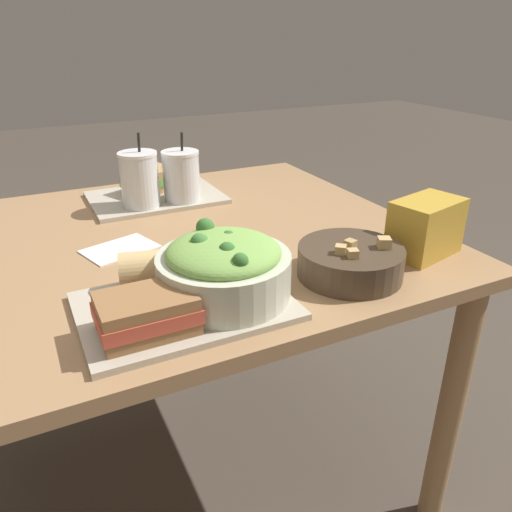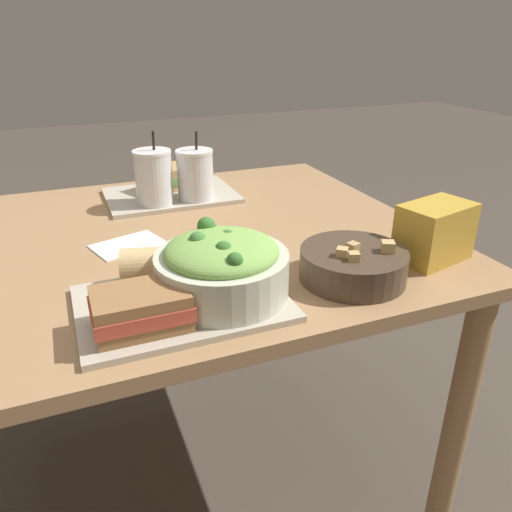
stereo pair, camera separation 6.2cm
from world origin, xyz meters
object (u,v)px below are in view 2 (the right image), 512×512
object	(u,v)px
drink_cup_dark	(154,179)
napkin_folded	(128,245)
sandwich_near	(141,309)
soup_bowl	(353,264)
drink_cup_red	(195,176)
chip_bag	(435,232)
baguette_near	(150,265)
salad_bowl	(222,266)
sandwich_far	(167,178)

from	to	relation	value
drink_cup_dark	napkin_folded	bearing A→B (deg)	-115.44
drink_cup_dark	napkin_folded	xyz separation A→B (m)	(-0.11, -0.24, -0.08)
sandwich_near	soup_bowl	bearing A→B (deg)	4.88
drink_cup_dark	drink_cup_red	bearing A→B (deg)	0.00
drink_cup_red	chip_bag	bearing A→B (deg)	-56.68
soup_bowl	sandwich_near	distance (m)	0.42
sandwich_near	drink_cup_red	distance (m)	0.66
baguette_near	chip_bag	size ratio (longest dim) A/B	0.67
drink_cup_red	napkin_folded	bearing A→B (deg)	-133.75
salad_bowl	sandwich_far	distance (m)	0.67
soup_bowl	napkin_folded	size ratio (longest dim) A/B	1.18
salad_bowl	napkin_folded	bearing A→B (deg)	111.25
sandwich_near	drink_cup_red	size ratio (longest dim) A/B	0.83
sandwich_near	drink_cup_dark	world-z (taller)	drink_cup_dark
sandwich_far	soup_bowl	bearing A→B (deg)	-97.64
soup_bowl	drink_cup_dark	bearing A→B (deg)	115.37
chip_bag	napkin_folded	bearing A→B (deg)	138.65
sandwich_far	napkin_folded	world-z (taller)	sandwich_far
baguette_near	sandwich_far	world-z (taller)	baguette_near
soup_bowl	baguette_near	size ratio (longest dim) A/B	1.82
drink_cup_dark	drink_cup_red	world-z (taller)	drink_cup_dark
soup_bowl	baguette_near	world-z (taller)	same
salad_bowl	drink_cup_dark	distance (m)	0.55
sandwich_far	drink_cup_red	world-z (taller)	drink_cup_red
soup_bowl	drink_cup_red	bearing A→B (deg)	105.24
salad_bowl	drink_cup_dark	size ratio (longest dim) A/B	1.22
salad_bowl	chip_bag	distance (m)	0.47
salad_bowl	sandwich_far	size ratio (longest dim) A/B	1.35
salad_bowl	drink_cup_red	world-z (taller)	drink_cup_red
drink_cup_red	napkin_folded	xyz separation A→B (m)	(-0.23, -0.24, -0.07)
napkin_folded	salad_bowl	bearing A→B (deg)	-68.75
baguette_near	soup_bowl	bearing A→B (deg)	-93.30
chip_bag	soup_bowl	bearing A→B (deg)	171.56
soup_bowl	chip_bag	distance (m)	0.21
chip_bag	drink_cup_red	bearing A→B (deg)	109.87
napkin_folded	sandwich_near	bearing A→B (deg)	-95.19
salad_bowl	sandwich_far	xyz separation A→B (m)	(0.05, 0.67, -0.02)
salad_bowl	napkin_folded	xyz separation A→B (m)	(-0.12, 0.31, -0.07)
sandwich_far	drink_cup_dark	world-z (taller)	drink_cup_dark
salad_bowl	drink_cup_dark	xyz separation A→B (m)	(-0.01, 0.55, 0.01)
baguette_near	chip_bag	bearing A→B (deg)	-85.74
sandwich_near	baguette_near	world-z (taller)	baguette_near
salad_bowl	baguette_near	distance (m)	0.15
sandwich_near	drink_cup_dark	xyz separation A→B (m)	(0.15, 0.60, 0.04)
chip_bag	napkin_folded	distance (m)	0.67
salad_bowl	soup_bowl	bearing A→B (deg)	-4.16
drink_cup_dark	napkin_folded	world-z (taller)	drink_cup_dark
sandwich_far	napkin_folded	size ratio (longest dim) A/B	1.00
baguette_near	napkin_folded	size ratio (longest dim) A/B	0.65
baguette_near	napkin_folded	distance (m)	0.22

